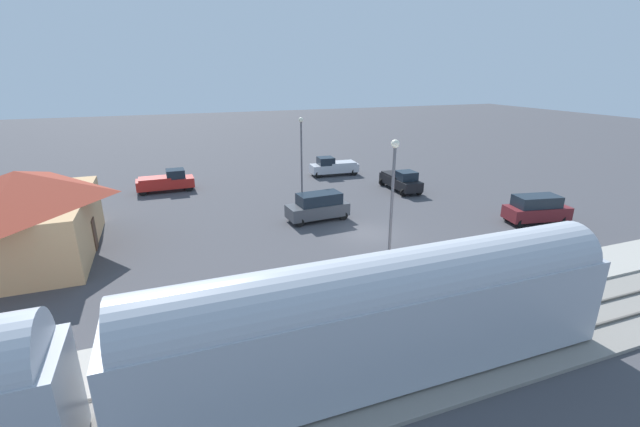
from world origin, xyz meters
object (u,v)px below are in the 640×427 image
object	(u,v)px
pedestrian_waiting_far	(321,310)
suv_charcoal	(318,206)
pickup_black	(401,180)
light_pole_near_platform	(392,197)
pedestrian_on_platform	(397,296)
suv_maroon	(537,209)
pickup_silver	(333,166)
light_pole_lot_center	(301,148)
pickup_red	(166,181)
station_building	(24,213)

from	to	relation	value
pedestrian_waiting_far	suv_charcoal	bearing A→B (deg)	-20.09
pickup_black	light_pole_near_platform	distance (m)	20.27
pedestrian_on_platform	suv_charcoal	xyz separation A→B (m)	(14.73, -1.49, -0.13)
suv_maroon	pickup_black	bearing A→B (deg)	22.47
pedestrian_waiting_far	pickup_silver	xyz separation A→B (m)	(28.36, -12.34, -0.25)
light_pole_lot_center	pedestrian_waiting_far	bearing A→B (deg)	163.77
pedestrian_on_platform	pickup_red	size ratio (longest dim) A/B	0.31
station_building	pickup_silver	xyz separation A→B (m)	(13.80, -26.68, -1.91)
pickup_black	pedestrian_waiting_far	bearing A→B (deg)	140.98
pedestrian_waiting_far	light_pole_lot_center	xyz separation A→B (m)	(21.11, -6.15, 3.44)
station_building	pickup_silver	world-z (taller)	station_building
pickup_red	light_pole_lot_center	bearing A→B (deg)	-119.91
suv_charcoal	light_pole_near_platform	xyz separation A→B (m)	(-11.28, 0.01, 3.92)
station_building	suv_maroon	world-z (taller)	station_building
pickup_silver	pickup_red	xyz separation A→B (m)	(-0.43, 18.07, 0.00)
pedestrian_on_platform	light_pole_near_platform	world-z (taller)	light_pole_near_platform
pedestrian_on_platform	light_pole_lot_center	xyz separation A→B (m)	(21.20, -2.28, 3.44)
pedestrian_on_platform	suv_maroon	bearing A→B (deg)	-65.00
light_pole_lot_center	pickup_silver	bearing A→B (deg)	-40.49
pickup_silver	suv_charcoal	world-z (taller)	suv_charcoal
station_building	pickup_silver	bearing A→B (deg)	-62.65
suv_charcoal	pickup_red	bearing A→B (deg)	39.81
pickup_silver	pickup_black	size ratio (longest dim) A/B	1.01
suv_charcoal	light_pole_near_platform	world-z (taller)	light_pole_near_platform
pedestrian_waiting_far	pedestrian_on_platform	bearing A→B (deg)	-91.38
suv_maroon	suv_charcoal	world-z (taller)	same
pedestrian_waiting_far	light_pole_lot_center	distance (m)	22.25
station_building	pedestrian_waiting_far	xyz separation A→B (m)	(-14.56, -14.34, -1.66)
suv_maroon	light_pole_lot_center	bearing A→B (deg)	48.87
suv_charcoal	light_pole_lot_center	size ratio (longest dim) A/B	0.67
pedestrian_on_platform	station_building	bearing A→B (deg)	51.16
station_building	pedestrian_waiting_far	distance (m)	20.50
suv_charcoal	pickup_black	distance (m)	12.10
pickup_silver	suv_charcoal	xyz separation A→B (m)	(-13.72, 6.99, 0.12)
pedestrian_on_platform	pickup_black	distance (m)	23.58
light_pole_lot_center	light_pole_near_platform	bearing A→B (deg)	177.42
pedestrian_on_platform	pickup_silver	world-z (taller)	pickup_silver
pedestrian_on_platform	pedestrian_waiting_far	xyz separation A→B (m)	(0.09, 3.87, 0.00)
station_building	suv_maroon	distance (m)	36.16
pickup_silver	station_building	bearing A→B (deg)	117.35
pedestrian_on_platform	pedestrian_waiting_far	bearing A→B (deg)	88.62
pickup_black	light_pole_lot_center	world-z (taller)	light_pole_lot_center
light_pole_near_platform	light_pole_lot_center	bearing A→B (deg)	-2.58
suv_charcoal	pickup_black	xyz separation A→B (m)	(5.36, -10.85, -0.12)
pickup_silver	pickup_red	world-z (taller)	same
pedestrian_on_platform	pickup_black	world-z (taller)	pickup_black
light_pole_near_platform	pickup_red	bearing A→B (deg)	24.26
pedestrian_on_platform	light_pole_lot_center	size ratio (longest dim) A/B	0.23
suv_charcoal	pickup_black	world-z (taller)	suv_charcoal
suv_charcoal	pickup_black	size ratio (longest dim) A/B	0.93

